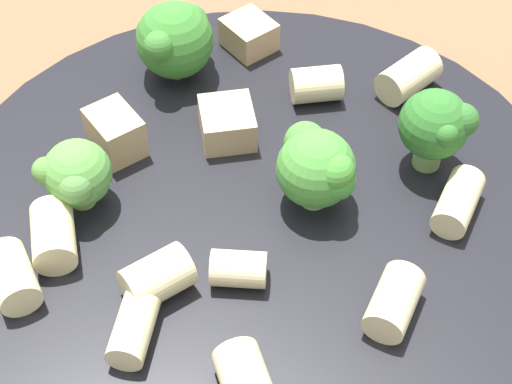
% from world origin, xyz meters
% --- Properties ---
extents(ground_plane, '(2.00, 2.00, 0.00)m').
position_xyz_m(ground_plane, '(0.00, 0.00, 0.00)').
color(ground_plane, brown).
extents(pasta_bowl, '(0.27, 0.27, 0.04)m').
position_xyz_m(pasta_bowl, '(0.00, 0.00, 0.02)').
color(pasta_bowl, black).
rests_on(pasta_bowl, ground_plane).
extents(broccoli_floret_0, '(0.03, 0.03, 0.03)m').
position_xyz_m(broccoli_floret_0, '(-0.04, 0.06, 0.06)').
color(broccoli_floret_0, '#93B766').
rests_on(broccoli_floret_0, pasta_bowl).
extents(broccoli_floret_1, '(0.03, 0.04, 0.04)m').
position_xyz_m(broccoli_floret_1, '(0.02, -0.02, 0.06)').
color(broccoli_floret_1, '#9EC175').
rests_on(broccoli_floret_1, pasta_bowl).
extents(broccoli_floret_2, '(0.03, 0.03, 0.04)m').
position_xyz_m(broccoli_floret_2, '(0.06, -0.05, 0.06)').
color(broccoli_floret_2, '#84AD60').
rests_on(broccoli_floret_2, pasta_bowl).
extents(broccoli_floret_3, '(0.04, 0.04, 0.04)m').
position_xyz_m(broccoli_floret_3, '(0.05, 0.08, 0.06)').
color(broccoli_floret_3, '#9EC175').
rests_on(broccoli_floret_3, pasta_bowl).
extents(rigatoni_0, '(0.03, 0.02, 0.02)m').
position_xyz_m(rigatoni_0, '(0.10, -0.02, 0.05)').
color(rigatoni_0, beige).
rests_on(rigatoni_0, pasta_bowl).
extents(rigatoni_1, '(0.02, 0.03, 0.01)m').
position_xyz_m(rigatoni_1, '(-0.03, -0.02, 0.05)').
color(rigatoni_1, beige).
rests_on(rigatoni_1, pasta_bowl).
extents(rigatoni_2, '(0.03, 0.03, 0.02)m').
position_xyz_m(rigatoni_2, '(-0.07, -0.04, 0.05)').
color(rigatoni_2, beige).
rests_on(rigatoni_2, pasta_bowl).
extents(rigatoni_3, '(0.03, 0.02, 0.02)m').
position_xyz_m(rigatoni_3, '(-0.05, 0.01, 0.05)').
color(rigatoni_3, beige).
rests_on(rigatoni_3, pasta_bowl).
extents(rigatoni_4, '(0.03, 0.02, 0.01)m').
position_xyz_m(rigatoni_4, '(0.04, -0.07, 0.05)').
color(rigatoni_4, beige).
rests_on(rigatoni_4, pasta_bowl).
extents(rigatoni_5, '(0.03, 0.02, 0.02)m').
position_xyz_m(rigatoni_5, '(-0.01, -0.07, 0.05)').
color(rigatoni_5, beige).
rests_on(rigatoni_5, pasta_bowl).
extents(rigatoni_6, '(0.03, 0.03, 0.02)m').
position_xyz_m(rigatoni_6, '(-0.09, 0.05, 0.05)').
color(rigatoni_6, beige).
rests_on(rigatoni_6, pasta_bowl).
extents(rigatoni_7, '(0.03, 0.03, 0.02)m').
position_xyz_m(rigatoni_7, '(-0.06, 0.05, 0.05)').
color(rigatoni_7, beige).
rests_on(rigatoni_7, pasta_bowl).
extents(rigatoni_8, '(0.03, 0.03, 0.02)m').
position_xyz_m(rigatoni_8, '(0.07, 0.02, 0.05)').
color(rigatoni_8, beige).
rests_on(rigatoni_8, pasta_bowl).
extents(rigatoni_9, '(0.03, 0.02, 0.01)m').
position_xyz_m(rigatoni_9, '(-0.07, -0.00, 0.05)').
color(rigatoni_9, beige).
rests_on(rigatoni_9, pasta_bowl).
extents(chicken_chunk_0, '(0.03, 0.03, 0.02)m').
position_xyz_m(chicken_chunk_0, '(0.03, 0.03, 0.05)').
color(chicken_chunk_0, tan).
rests_on(chicken_chunk_0, pasta_bowl).
extents(chicken_chunk_1, '(0.03, 0.03, 0.01)m').
position_xyz_m(chicken_chunk_1, '(0.08, 0.06, 0.05)').
color(chicken_chunk_1, tan).
rests_on(chicken_chunk_1, pasta_bowl).
extents(chicken_chunk_2, '(0.03, 0.03, 0.02)m').
position_xyz_m(chicken_chunk_2, '(-0.01, 0.07, 0.05)').
color(chicken_chunk_2, tan).
rests_on(chicken_chunk_2, pasta_bowl).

